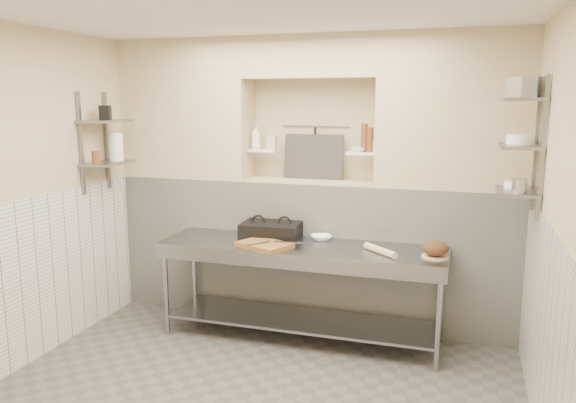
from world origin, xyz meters
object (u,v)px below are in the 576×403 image
at_px(jug_left, 116,146).
at_px(prep_table, 301,273).
at_px(cutting_board, 264,245).
at_px(bottle_soap, 256,137).
at_px(bread_loaf, 436,248).
at_px(bowl_alcove, 358,150).
at_px(panini_press, 271,230).
at_px(rolling_pin, 380,250).
at_px(mixing_bowl, 321,238).

bearing_deg(jug_left, prep_table, -0.61).
distance_m(cutting_board, bottle_soap, 1.22).
height_order(bread_loaf, bowl_alcove, bowl_alcove).
relative_size(prep_table, panini_press, 4.56).
relative_size(rolling_pin, jug_left, 1.43).
relative_size(panini_press, mixing_bowl, 2.95).
height_order(cutting_board, bread_loaf, bread_loaf).
bearing_deg(panini_press, jug_left, -177.20).
xyz_separation_m(rolling_pin, bottle_soap, (-1.36, 0.63, 0.91)).
bearing_deg(mixing_bowl, rolling_pin, -27.79).
bearing_deg(rolling_pin, panini_press, 166.37).
distance_m(bread_loaf, bowl_alcove, 1.24).
xyz_separation_m(panini_press, mixing_bowl, (0.48, 0.05, -0.05)).
xyz_separation_m(bottle_soap, bowl_alcove, (1.04, -0.01, -0.10)).
relative_size(cutting_board, bottle_soap, 1.83).
xyz_separation_m(panini_press, rolling_pin, (1.08, -0.26, -0.04)).
height_order(mixing_bowl, bread_loaf, bread_loaf).
bearing_deg(rolling_pin, prep_table, 174.42).
xyz_separation_m(panini_press, bottle_soap, (-0.29, 0.37, 0.86)).
xyz_separation_m(rolling_pin, jug_left, (-2.63, 0.09, 0.82)).
relative_size(mixing_bowl, bread_loaf, 0.90).
bearing_deg(bowl_alcove, rolling_pin, -62.19).
bearing_deg(bread_loaf, cutting_board, -175.48).
xyz_separation_m(panini_press, cutting_board, (0.06, -0.35, -0.05)).
distance_m(bottle_soap, bowl_alcove, 1.04).
bearing_deg(bowl_alcove, jug_left, -167.11).
height_order(bread_loaf, bottle_soap, bottle_soap).
distance_m(bread_loaf, jug_left, 3.19).
relative_size(bread_loaf, jug_left, 0.78).
relative_size(panini_press, jug_left, 2.08).
height_order(mixing_bowl, jug_left, jug_left).
bearing_deg(panini_press, mixing_bowl, 3.07).
xyz_separation_m(bread_loaf, bottle_soap, (-1.82, 0.61, 0.86)).
relative_size(cutting_board, bread_loaf, 2.11).
xyz_separation_m(cutting_board, bread_loaf, (1.48, 0.12, 0.06)).
height_order(bottle_soap, bowl_alcove, bottle_soap).
bearing_deg(panini_press, rolling_pin, -17.06).
bearing_deg(bottle_soap, bowl_alcove, -0.73).
height_order(prep_table, mixing_bowl, mixing_bowl).
bearing_deg(bottle_soap, mixing_bowl, -22.51).
xyz_separation_m(mixing_bowl, bottle_soap, (-0.77, 0.32, 0.91)).
height_order(bowl_alcove, jug_left, jug_left).
xyz_separation_m(panini_press, jug_left, (-1.56, -0.17, 0.78)).
relative_size(rolling_pin, bowl_alcove, 2.84).
relative_size(prep_table, cutting_board, 5.73).
height_order(cutting_board, rolling_pin, rolling_pin).
bearing_deg(bread_loaf, mixing_bowl, 164.73).
bearing_deg(prep_table, bottle_soap, 138.53).
distance_m(panini_press, jug_left, 1.75).
xyz_separation_m(cutting_board, bottle_soap, (-0.34, 0.72, 0.92)).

